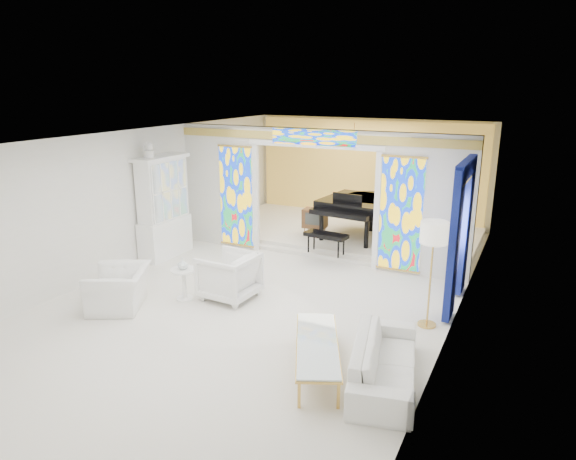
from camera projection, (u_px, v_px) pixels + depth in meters
The scene contains 23 objects.
floor at pixel (274, 287), 10.36m from camera, with size 12.00×12.00×0.00m, color silver.
ceiling at pixel (273, 137), 9.54m from camera, with size 7.00×12.00×0.02m, color silver.
wall_back at pixel (369, 170), 15.12m from camera, with size 7.00×0.02×3.00m, color silver.
wall_left at pixel (135, 198), 11.44m from camera, with size 0.02×12.00×3.00m, color silver.
wall_right at pixel (461, 238), 8.45m from camera, with size 0.02×12.00×3.00m, color silver.
partition_wall at pixel (315, 189), 11.62m from camera, with size 7.00×0.22×3.00m.
stained_glass_left at pixel (236, 197), 12.50m from camera, with size 0.90×0.04×2.40m, color gold.
stained_glass_right at pixel (401, 215), 10.76m from camera, with size 0.90×0.04×2.40m, color gold.
stained_glass_transom at pixel (313, 137), 11.21m from camera, with size 2.00×0.04×0.34m, color gold.
alcove_platform at pixel (345, 232), 13.87m from camera, with size 6.80×3.80×0.18m, color silver.
gold_curtain_back at pixel (367, 171), 15.01m from camera, with size 6.70×0.10×2.90m, color #F6CB55.
chandelier at pixel (354, 141), 13.02m from camera, with size 0.48×0.48×0.30m, color gold.
blue_drapes at pixel (461, 223), 9.08m from camera, with size 0.14×1.85×2.65m.
china_cabinet at pixel (164, 208), 11.93m from camera, with size 0.56×1.46×2.72m.
armchair_left at pixel (119, 288), 9.32m from camera, with size 1.13×0.99×0.73m, color white.
armchair_right at pixel (229, 276), 9.72m from camera, with size 0.95×0.98×0.89m, color white.
sofa at pixel (385, 361), 7.00m from camera, with size 2.11×0.82×0.62m, color white.
side_table at pixel (184, 280), 9.66m from camera, with size 0.53×0.53×0.61m.
vase at pixel (183, 264), 9.57m from camera, with size 0.20×0.20×0.21m, color white.
coffee_table at pixel (317, 345), 7.25m from camera, with size 1.35×2.00×0.43m.
floor_lamp at pixel (434, 238), 8.28m from camera, with size 0.46×0.46×1.82m.
grand_piano at pixel (365, 205), 12.95m from camera, with size 2.13×3.12×1.22m.
tv_console at pixel (315, 218), 13.14m from camera, with size 0.63×0.45×0.69m.
Camera 1 is at (4.54, -8.51, 3.95)m, focal length 32.00 mm.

